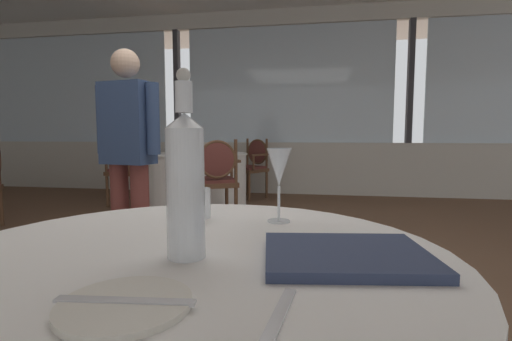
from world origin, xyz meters
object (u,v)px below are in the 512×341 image
Objects in this scene: menu_book at (346,255)px; dining_chair_1_0 at (215,175)px; side_plate at (125,304)px; water_tumbler at (197,203)px; dining_chair_1_2 at (122,163)px; wine_glass at (279,169)px; diner_person_0 at (128,147)px; water_bottle at (185,181)px; dining_chair_1_1 at (252,163)px.

menu_book is 0.34× the size of dining_chair_1_0.
water_tumbler is at bearing 98.40° from side_plate.
dining_chair_1_0 is at bearing -29.88° from dining_chair_1_2.
wine_glass reaches higher than menu_book.
water_tumbler is 2.82m from dining_chair_1_0.
side_plate is at bearing -58.71° from dining_chair_1_2.
wine_glass is at bearing 74.01° from side_plate.
dining_chair_1_0 is at bearing 109.61° from wine_glass.
menu_book is 0.32× the size of dining_chair_1_2.
dining_chair_1_0 is 1.90m from dining_chair_1_2.
wine_glass is at bearing 171.34° from dining_chair_1_0.
dining_chair_1_2 is 0.63× the size of diner_person_0.
water_tumbler is 0.09× the size of dining_chair_1_0.
water_bottle reaches higher than dining_chair_1_1.
dining_chair_1_2 is at bearing 124.83° from wine_glass.
dining_chair_1_2 is at bearing -138.23° from diner_person_0.
water_bottle is at bearing -74.90° from water_tumbler.
water_tumbler is 0.09× the size of dining_chair_1_2.
menu_book is 4.88m from dining_chair_1_2.
side_plate is 4.93m from dining_chair_1_2.
side_plate is 0.58m from water_tumbler.
water_bottle is 0.40× the size of dining_chair_1_0.
dining_chair_1_2 is (-2.59, 3.73, -0.30)m from wine_glass.
water_bottle is 1.18× the size of menu_book.
wine_glass is at bearing -3.60° from water_tumbler.
water_bottle is 0.24× the size of diner_person_0.
menu_book is at bearing 50.21° from diner_person_0.
dining_chair_1_1 is 0.58× the size of diner_person_0.
water_bottle is 0.38m from water_tumbler.
dining_chair_1_2 is at bearing -30.10° from dining_chair_1_1.
menu_book is at bearing -60.95° from wine_glass.
dining_chair_1_1 reaches higher than side_plate.
wine_glass is (0.15, 0.34, -0.00)m from water_bottle.
diner_person_0 reaches higher than dining_chair_1_1.
water_bottle is 4.75m from dining_chair_1_2.
dining_chair_1_2 is at bearing 119.57° from side_plate.
water_tumbler is at bearing 166.72° from dining_chair_1_0.
water_tumbler is at bearing 46.16° from diner_person_0.
water_bottle reaches higher than water_tumbler.
diner_person_0 is at bearing 121.21° from menu_book.
dining_chair_1_1 is at bearing -174.60° from diner_person_0.
water_bottle reaches higher than wine_glass.
water_tumbler is at bearing 134.87° from menu_book.
dining_chair_1_2 is (-2.43, 4.29, -0.16)m from side_plate.
water_bottle reaches higher than side_plate.
dining_chair_1_2 is at bearing 122.31° from water_tumbler.
dining_chair_1_0 is (-0.97, 2.73, -0.33)m from wine_glass.
wine_glass is 2.39× the size of water_tumbler.
menu_book is 3.24m from dining_chair_1_0.
diner_person_0 is at bearing 25.93° from dining_chair_1_1.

